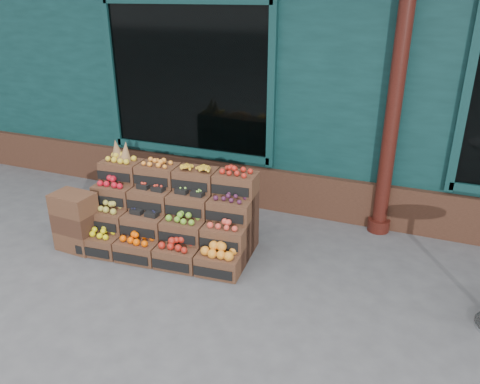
% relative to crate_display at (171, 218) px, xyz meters
% --- Properties ---
extents(ground, '(60.00, 60.00, 0.00)m').
position_rel_crate_display_xyz_m(ground, '(1.08, -0.67, -0.38)').
color(ground, '#4A4A4D').
rests_on(ground, ground).
extents(shop_facade, '(12.00, 6.24, 4.80)m').
position_rel_crate_display_xyz_m(shop_facade, '(1.08, 4.44, 2.02)').
color(shop_facade, '#0D2D2D').
rests_on(shop_facade, ground).
extents(crate_display, '(2.04, 1.13, 1.23)m').
position_rel_crate_display_xyz_m(crate_display, '(0.00, 0.00, 0.00)').
color(crate_display, '#4D2F1E').
rests_on(crate_display, ground).
extents(spare_crates, '(0.49, 0.35, 0.72)m').
position_rel_crate_display_xyz_m(spare_crates, '(-1.03, -0.48, -0.02)').
color(spare_crates, '#4D2F1E').
rests_on(spare_crates, ground).
extents(shopkeeper, '(0.79, 0.66, 1.85)m').
position_rel_crate_display_xyz_m(shopkeeper, '(-0.46, 2.12, 0.54)').
color(shopkeeper, '#144817').
rests_on(shopkeeper, ground).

